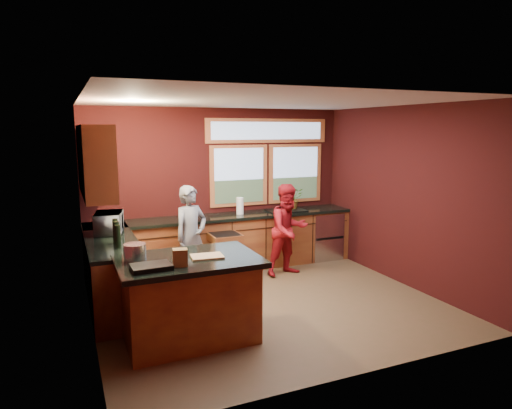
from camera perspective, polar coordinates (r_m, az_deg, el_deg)
floor at (r=6.36m, az=1.51°, el=-12.27°), size 4.50×4.50×0.00m
room_shell at (r=6.02m, az=-4.89°, el=4.12°), size 4.52×4.02×2.71m
back_counter at (r=7.78m, az=-2.36°, el=-4.60°), size 4.50×0.64×0.93m
left_counter at (r=6.52m, az=-17.70°, el=-7.84°), size 0.64×2.30×0.93m
island at (r=5.26m, az=-8.35°, el=-11.52°), size 1.55×1.05×0.95m
person_grey at (r=6.86m, az=-8.12°, el=-4.02°), size 0.66×0.56×1.54m
person_red at (r=7.38m, az=4.08°, el=-3.18°), size 0.80×0.67×1.49m
microwave at (r=6.59m, az=-17.90°, el=-2.20°), size 0.45×0.59×0.29m
potted_plant at (r=8.14m, az=4.63°, el=0.71°), size 0.34×0.30×0.38m
paper_towel at (r=7.68m, az=-2.02°, el=-0.18°), size 0.12×0.12×0.28m
cutting_board at (r=5.12m, az=-6.15°, el=-6.46°), size 0.37×0.28×0.02m
stock_pot at (r=5.13m, az=-14.90°, el=-5.76°), size 0.24×0.24×0.18m
paper_bag at (r=4.82m, az=-9.47°, el=-6.54°), size 0.17×0.14×0.18m
black_tray at (r=4.79m, az=-12.97°, el=-7.61°), size 0.41×0.30×0.05m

